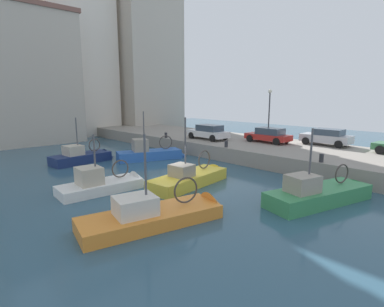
{
  "coord_description": "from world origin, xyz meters",
  "views": [
    {
      "loc": [
        -11.98,
        -13.99,
        5.45
      ],
      "look_at": [
        3.36,
        1.98,
        1.2
      ],
      "focal_mm": 28.22,
      "sensor_mm": 36.0,
      "label": 1
    }
  ],
  "objects": [
    {
      "name": "fishing_boat_navy",
      "position": [
        -1.4,
        9.98,
        0.12
      ],
      "size": [
        5.62,
        2.21,
        4.57
      ],
      "color": "navy",
      "rests_on": "ground"
    },
    {
      "name": "water_surface",
      "position": [
        0.0,
        0.0,
        0.0
      ],
      "size": [
        80.0,
        80.0,
        0.0
      ],
      "primitive_type": "plane",
      "color": "#2D5166",
      "rests_on": "ground"
    },
    {
      "name": "fishing_boat_blue",
      "position": [
        3.4,
        7.02,
        0.15
      ],
      "size": [
        6.39,
        3.67,
        4.94
      ],
      "color": "#2D60B7",
      "rests_on": "ground"
    },
    {
      "name": "mooring_bollard_south",
      "position": [
        7.35,
        -6.0,
        1.48
      ],
      "size": [
        0.28,
        0.28,
        0.55
      ],
      "primitive_type": "cylinder",
      "color": "#2D2D33",
      "rests_on": "quay_wall"
    },
    {
      "name": "fishing_boat_yellow",
      "position": [
        0.69,
        -0.86,
        0.1
      ],
      "size": [
        6.61,
        2.56,
        5.05
      ],
      "color": "gold",
      "rests_on": "ground"
    },
    {
      "name": "parked_car_silver",
      "position": [
        14.47,
        -3.36,
        1.94
      ],
      "size": [
        2.02,
        4.13,
        1.44
      ],
      "color": "#B7B7BC",
      "rests_on": "quay_wall"
    },
    {
      "name": "quay_wall",
      "position": [
        11.5,
        0.0,
        0.6
      ],
      "size": [
        9.0,
        56.0,
        1.2
      ],
      "primitive_type": "cube",
      "color": "gray",
      "rests_on": "ground"
    },
    {
      "name": "mooring_bollard_north",
      "position": [
        7.35,
        10.0,
        1.48
      ],
      "size": [
        0.28,
        0.28,
        0.55
      ],
      "primitive_type": "cylinder",
      "color": "#2D2D33",
      "rests_on": "quay_wall"
    },
    {
      "name": "fishing_boat_orange",
      "position": [
        -4.35,
        -4.09,
        0.12
      ],
      "size": [
        7.16,
        3.42,
        4.85
      ],
      "color": "orange",
      "rests_on": "ground"
    },
    {
      "name": "waterfront_building_east_mid",
      "position": [
        6.19,
        28.65,
        11.71
      ],
      "size": [
        9.73,
        8.67,
        23.37
      ],
      "color": "silver",
      "rests_on": "ground"
    },
    {
      "name": "fishing_boat_green",
      "position": [
        3.27,
        -7.9,
        0.12
      ],
      "size": [
        7.09,
        3.54,
        4.76
      ],
      "color": "#388951",
      "rests_on": "ground"
    },
    {
      "name": "quay_streetlamp",
      "position": [
        13.0,
        1.56,
        4.45
      ],
      "size": [
        0.36,
        0.36,
        4.83
      ],
      "color": "#38383D",
      "rests_on": "quay_wall"
    },
    {
      "name": "mooring_bollard_mid",
      "position": [
        7.35,
        2.0,
        1.48
      ],
      "size": [
        0.28,
        0.28,
        0.55
      ],
      "primitive_type": "cylinder",
      "color": "#2D2D33",
      "rests_on": "quay_wall"
    },
    {
      "name": "fishing_boat_white",
      "position": [
        -3.83,
        1.7,
        0.15
      ],
      "size": [
        5.56,
        2.41,
        4.19
      ],
      "color": "white",
      "rests_on": "ground"
    },
    {
      "name": "waterfront_building_west",
      "position": [
        16.14,
        25.07,
        10.96
      ],
      "size": [
        9.73,
        6.64,
        21.88
      ],
      "color": "#B2A899",
      "rests_on": "ground"
    },
    {
      "name": "parked_car_red",
      "position": [
        12.18,
        0.98,
        1.9
      ],
      "size": [
        1.95,
        4.12,
        1.36
      ],
      "color": "red",
      "rests_on": "quay_wall"
    },
    {
      "name": "parked_car_white",
      "position": [
        9.73,
        6.27,
        1.93
      ],
      "size": [
        2.04,
        4.36,
        1.43
      ],
      "color": "silver",
      "rests_on": "quay_wall"
    },
    {
      "name": "waterfront_building_central",
      "position": [
        -0.84,
        25.31,
        7.57
      ],
      "size": [
        10.03,
        8.92,
        15.09
      ],
      "color": "#B2A899",
      "rests_on": "ground"
    }
  ]
}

